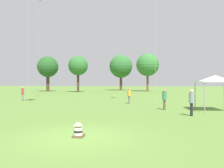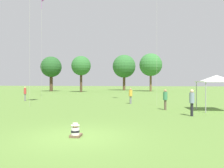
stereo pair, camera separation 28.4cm
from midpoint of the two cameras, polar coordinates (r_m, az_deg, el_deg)
The scene contains 12 objects.
ground_plane at distance 9.29m, azimuth -9.48°, elevation -13.46°, with size 300.00×300.00×0.00m, color #567A33.
seated_toddler at distance 9.19m, azimuth -9.70°, elevation -12.09°, with size 0.46×0.56×0.59m.
person_standing_0 at distance 23.33m, azimuth 4.15°, elevation -2.77°, with size 0.39×0.39×1.66m.
person_standing_1 at distance 15.50m, azimuth 19.56°, elevation -3.93°, with size 0.39×0.39×1.79m.
person_standing_2 at distance 28.91m, azimuth -22.57°, elevation -2.01°, with size 0.36×0.36×1.77m.
person_standing_3 at distance 18.44m, azimuth 13.10°, elevation -3.50°, with size 0.50×0.50×1.68m.
canopy_tent at distance 19.19m, azimuth 24.96°, elevation 1.21°, with size 3.01×3.01×2.84m.
kite_5 at distance 35.26m, azimuth -18.78°, elevation 20.10°, with size 1.22×1.23×15.16m.
distant_tree_0 at distance 67.03m, azimuth 2.23°, elevation 4.60°, with size 7.02×7.02×10.86m.
distant_tree_1 at distance 59.24m, azimuth 9.14°, elevation 4.94°, with size 6.04×6.04×10.12m.
distant_tree_2 at distance 60.78m, azimuth -16.54°, elevation 4.27°, with size 5.53×5.53×9.34m.
distant_tree_3 at distance 54.24m, azimuth -9.00°, elevation 4.69°, with size 4.79×4.79×8.88m.
Camera 1 is at (3.18, -8.43, 2.20)m, focal length 35.00 mm.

